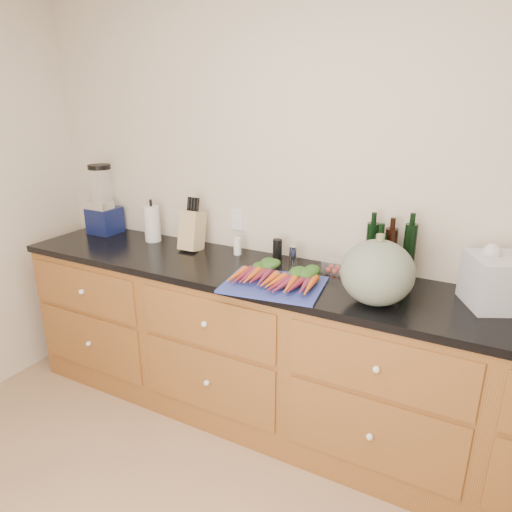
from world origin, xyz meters
The scene contains 15 objects.
wall_back centered at (0.00, 1.62, 1.30)m, with size 4.10×0.05×2.60m, color beige.
cabinets centered at (0.00, 1.30, 0.45)m, with size 3.60×0.64×0.90m.
countertop centered at (0.00, 1.30, 0.92)m, with size 3.64×0.62×0.04m, color black.
cutting_board centered at (-0.13, 1.14, 0.95)m, with size 0.49×0.37×0.01m, color #273693.
carrots centered at (-0.13, 1.17, 0.98)m, with size 0.45×0.31×0.06m.
squash centered at (0.37, 1.18, 1.09)m, with size 0.33×0.33×0.30m, color #576454.
blender_appliance centered at (-1.60, 1.46, 1.15)m, with size 0.19×0.19×0.47m.
paper_towel centered at (-1.17, 1.46, 1.06)m, with size 0.10×0.10×0.24m, color silver.
knife_block centered at (-0.84, 1.44, 1.06)m, with size 0.12×0.12×0.24m, color tan.
grinder_salt centered at (-0.54, 1.48, 0.99)m, with size 0.05×0.05×0.11m, color white.
grinder_pepper centered at (-0.27, 1.48, 1.01)m, with size 0.05×0.05×0.13m, color black.
canister_chrome centered at (-0.17, 1.48, 0.99)m, with size 0.05×0.05×0.11m, color silver.
tomato_box centered at (0.09, 1.47, 0.97)m, with size 0.14×0.11×0.06m, color white.
bottles centered at (0.35, 1.51, 1.08)m, with size 0.25×0.13×0.30m.
grocery_bag centered at (0.89, 1.42, 1.06)m, with size 0.32×0.25×0.23m, color silver, non-canonical shape.
Camera 1 is at (0.79, -0.78, 1.84)m, focal length 32.00 mm.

